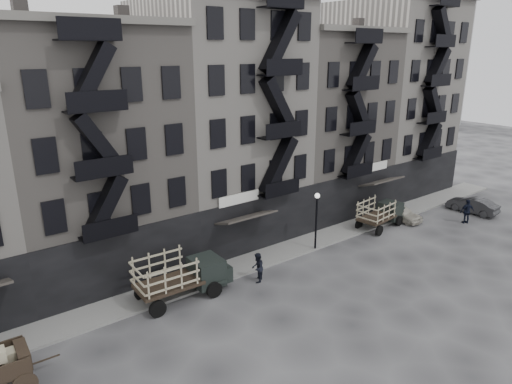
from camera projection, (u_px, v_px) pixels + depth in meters
ground at (310, 276)px, 29.00m from camera, size 140.00×140.00×0.00m
sidewalk at (273, 255)px, 31.82m from camera, size 55.00×2.50×0.15m
building_midwest at (88, 155)px, 28.40m from camera, size 10.00×11.35×16.20m
building_center at (222, 123)px, 33.88m from camera, size 10.00×11.35×18.20m
building_mideast at (318, 124)px, 39.98m from camera, size 10.00×11.35×16.20m
building_east at (390, 99)px, 45.32m from camera, size 10.00×11.35×19.20m
lamp_post at (317, 214)px, 31.87m from camera, size 0.36×0.36×4.28m
stake_truck_west at (181, 273)px, 26.00m from camera, size 5.68×2.51×2.81m
stake_truck_east at (381, 211)px, 36.56m from camera, size 5.01×2.48×2.43m
car_east at (401, 213)px, 38.31m from camera, size 1.59×3.78×1.28m
car_far at (473, 205)px, 39.97m from camera, size 1.82×4.33×1.39m
pedestrian_mid at (257, 268)px, 28.00m from camera, size 1.17×1.15×1.90m
policeman at (467, 211)px, 37.45m from camera, size 1.29×1.03×2.05m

